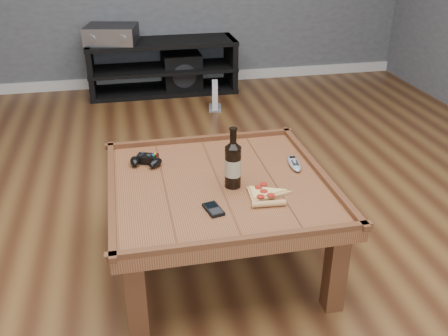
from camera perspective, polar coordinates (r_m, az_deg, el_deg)
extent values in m
plane|color=#402212|center=(2.54, -0.52, -10.58)|extent=(6.00, 6.00, 0.00)
cube|color=silver|center=(5.21, -7.16, 10.00)|extent=(5.00, 0.02, 0.10)
cube|color=#5A2B19|center=(2.31, -0.57, -2.30)|extent=(1.00, 1.00, 0.06)
cube|color=#442212|center=(2.07, -10.00, -14.55)|extent=(0.08, 0.08, 0.39)
cube|color=#442212|center=(2.22, 12.60, -11.44)|extent=(0.08, 0.08, 0.39)
cube|color=#442212|center=(2.76, -10.90, -3.04)|extent=(0.08, 0.08, 0.39)
cube|color=#442212|center=(2.87, 6.03, -1.35)|extent=(0.08, 0.08, 0.39)
cube|color=#442212|center=(2.72, -2.59, 3.37)|extent=(1.03, 0.03, 0.03)
cube|color=#442212|center=(1.89, 2.36, -8.22)|extent=(1.03, 0.03, 0.03)
cube|color=#442212|center=(2.42, 10.74, -0.23)|extent=(0.03, 1.03, 0.03)
cube|color=#442212|center=(2.26, -12.73, -2.54)|extent=(0.03, 1.03, 0.03)
cube|color=black|center=(4.86, -7.18, 14.05)|extent=(1.40, 0.45, 0.04)
cube|color=black|center=(4.93, -7.01, 11.21)|extent=(1.40, 0.45, 0.03)
cube|color=black|center=(4.99, -6.87, 8.89)|extent=(1.40, 0.45, 0.04)
cube|color=black|center=(4.91, -14.95, 10.71)|extent=(0.05, 0.44, 0.50)
cube|color=black|center=(5.02, 0.77, 11.94)|extent=(0.05, 0.44, 0.50)
cylinder|color=black|center=(2.22, 1.03, 0.11)|extent=(0.07, 0.07, 0.19)
cone|color=black|center=(2.17, 1.05, 2.80)|extent=(0.07, 0.07, 0.03)
cylinder|color=black|center=(2.16, 1.06, 3.63)|extent=(0.03, 0.03, 0.07)
cylinder|color=black|center=(2.15, 1.07, 4.50)|extent=(0.04, 0.04, 0.01)
cylinder|color=tan|center=(2.22, 1.03, 0.11)|extent=(0.07, 0.07, 0.08)
cube|color=black|center=(2.50, -8.75, 1.10)|extent=(0.12, 0.10, 0.03)
ellipsoid|color=black|center=(2.49, -10.17, 0.76)|extent=(0.05, 0.09, 0.04)
ellipsoid|color=black|center=(2.45, -7.83, 0.58)|extent=(0.09, 0.09, 0.04)
cylinder|color=black|center=(2.51, -9.29, 1.68)|extent=(0.02, 0.02, 0.01)
cylinder|color=black|center=(2.48, -8.60, 1.41)|extent=(0.02, 0.02, 0.01)
cylinder|color=yellow|center=(2.49, -7.90, 1.61)|extent=(0.01, 0.01, 0.01)
cylinder|color=red|center=(2.48, -7.75, 1.50)|extent=(0.01, 0.01, 0.01)
cylinder|color=#0C33CC|center=(2.49, -8.18, 1.53)|extent=(0.01, 0.01, 0.01)
cylinder|color=#0C9919|center=(2.48, -8.03, 1.42)|extent=(0.01, 0.01, 0.01)
cylinder|color=tan|center=(2.12, 5.13, -4.07)|extent=(0.15, 0.04, 0.03)
cylinder|color=maroon|center=(2.15, 4.20, -3.27)|extent=(0.03, 0.03, 0.00)
cylinder|color=maroon|center=(2.17, 5.40, -3.10)|extent=(0.03, 0.03, 0.00)
cylinder|color=maroon|center=(2.19, 4.58, -2.66)|extent=(0.03, 0.03, 0.00)
cylinder|color=maroon|center=(2.22, 3.96, -2.21)|extent=(0.03, 0.03, 0.00)
cylinder|color=maroon|center=(2.25, 4.55, -1.83)|extent=(0.03, 0.03, 0.00)
cube|color=black|center=(2.08, -1.22, -4.74)|extent=(0.08, 0.12, 0.01)
cube|color=black|center=(2.10, -1.51, -4.23)|extent=(0.05, 0.05, 0.00)
cube|color=black|center=(2.06, -0.92, -4.93)|extent=(0.06, 0.06, 0.00)
ellipsoid|color=gray|center=(2.47, 8.04, 0.52)|extent=(0.07, 0.18, 0.03)
cube|color=black|center=(2.51, 7.82, 1.23)|extent=(0.03, 0.02, 0.00)
cube|color=black|center=(2.45, 8.13, 0.60)|extent=(0.04, 0.06, 0.00)
cube|color=black|center=(4.83, -12.74, 14.71)|extent=(0.52, 0.45, 0.16)
cube|color=#A1A4AB|center=(4.65, -13.21, 14.22)|extent=(0.44, 0.11, 0.16)
cylinder|color=#A1A4AB|center=(4.68, -14.90, 14.10)|extent=(0.06, 0.03, 0.06)
cylinder|color=#A1A4AB|center=(4.62, -11.54, 14.28)|extent=(0.06, 0.03, 0.06)
cube|color=black|center=(5.01, -4.88, 10.98)|extent=(0.37, 0.37, 0.36)
cylinder|color=black|center=(4.83, -4.53, 10.41)|extent=(0.23, 0.02, 0.23)
cube|color=slate|center=(4.50, -1.03, 6.90)|extent=(0.14, 0.21, 0.02)
cube|color=silver|center=(4.46, -1.04, 8.37)|extent=(0.08, 0.18, 0.23)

